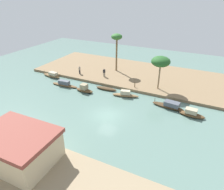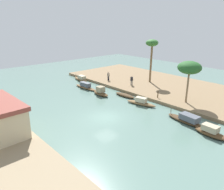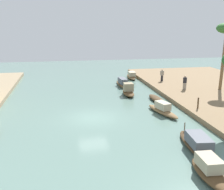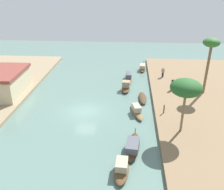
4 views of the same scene
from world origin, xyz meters
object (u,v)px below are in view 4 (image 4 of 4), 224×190
object	(u,v)px
sampan_open_hull	(126,87)
palm_tree_left_near	(186,88)
sampan_near_left_bank	(143,98)
riverside_building	(3,82)
sampan_downstream_large	(133,146)
palm_tree_left_far	(211,46)
sampan_with_tall_canopy	(122,169)
sampan_with_red_awning	(129,77)
sampan_midstream	(143,68)
mooring_post	(164,109)
person_by_mooring	(173,85)
sampan_foreground	(136,111)
person_on_near_bank	(163,72)

from	to	relation	value
sampan_open_hull	palm_tree_left_near	bearing A→B (deg)	-149.71
sampan_near_left_bank	riverside_building	bearing A→B (deg)	88.90
sampan_open_hull	sampan_downstream_large	xyz separation A→B (m)	(-14.12, -1.02, -0.07)
sampan_downstream_large	palm_tree_left_far	size ratio (longest dim) A/B	0.64
sampan_with_tall_canopy	sampan_with_red_awning	world-z (taller)	sampan_with_tall_canopy
palm_tree_left_far	sampan_midstream	bearing A→B (deg)	37.73
sampan_with_red_awning	sampan_open_hull	xyz separation A→B (m)	(-4.47, 0.35, 0.11)
sampan_midstream	mooring_post	size ratio (longest dim) A/B	4.24
person_by_mooring	riverside_building	size ratio (longest dim) A/B	0.22
mooring_post	sampan_foreground	bearing A→B (deg)	82.79
sampan_open_hull	palm_tree_left_near	xyz separation A→B (m)	(-11.04, -5.95, 4.67)
sampan_downstream_large	palm_tree_left_far	xyz separation A→B (m)	(13.18, -9.71, 6.46)
person_by_mooring	riverside_building	bearing A→B (deg)	-141.90
sampan_with_tall_canopy	mooring_post	xyz separation A→B (m)	(10.02, -4.51, 0.52)
sampan_open_hull	sampan_near_left_bank	world-z (taller)	sampan_open_hull
sampan_foreground	sampan_midstream	xyz separation A→B (m)	(16.32, -1.28, 0.02)
sampan_near_left_bank	person_on_near_bank	size ratio (longest dim) A/B	2.40
person_on_near_bank	riverside_building	xyz separation A→B (m)	(-8.10, 22.19, 0.87)
sampan_downstream_large	sampan_midstream	bearing A→B (deg)	1.84
palm_tree_left_near	palm_tree_left_far	xyz separation A→B (m)	(10.11, -4.78, 1.72)
sampan_foreground	sampan_near_left_bank	world-z (taller)	sampan_foreground
sampan_near_left_bank	person_by_mooring	size ratio (longest dim) A/B	2.34
sampan_foreground	sampan_open_hull	world-z (taller)	sampan_open_hull
sampan_downstream_large	riverside_building	size ratio (longest dim) A/B	0.64
sampan_midstream	riverside_building	distance (m)	23.07
sampan_near_left_bank	sampan_with_red_awning	bearing A→B (deg)	12.74
riverside_building	mooring_post	bearing A→B (deg)	-102.32
person_by_mooring	palm_tree_left_far	world-z (taller)	palm_tree_left_far
sampan_near_left_bank	person_by_mooring	world-z (taller)	person_by_mooring
sampan_with_tall_canopy	riverside_building	world-z (taller)	riverside_building
sampan_open_hull	person_on_near_bank	world-z (taller)	person_on_near_bank
sampan_near_left_bank	mooring_post	distance (m)	4.98
sampan_with_red_awning	sampan_downstream_large	xyz separation A→B (m)	(-18.59, -0.67, 0.04)
person_by_mooring	person_on_near_bank	bearing A→B (deg)	130.11
sampan_with_tall_canopy	sampan_midstream	distance (m)	26.87
sampan_foreground	person_on_near_bank	xyz separation A→B (m)	(11.74, -4.28, 0.82)
sampan_with_red_awning	sampan_near_left_bank	world-z (taller)	sampan_with_red_awning
sampan_downstream_large	person_by_mooring	world-z (taller)	person_by_mooring
sampan_downstream_large	palm_tree_left_far	distance (m)	17.60
sampan_with_red_awning	palm_tree_left_far	size ratio (longest dim) A/B	0.71
person_by_mooring	palm_tree_left_far	size ratio (longest dim) A/B	0.22
sampan_midstream	sampan_near_left_bank	xyz separation A→B (m)	(-12.35, 0.42, -0.17)
sampan_with_tall_canopy	person_on_near_bank	xyz separation A→B (m)	(22.16, -5.64, 0.78)
sampan_open_hull	riverside_building	size ratio (longest dim) A/B	0.44
sampan_open_hull	sampan_downstream_large	size ratio (longest dim) A/B	0.69
sampan_open_hull	sampan_downstream_large	distance (m)	14.15
person_on_near_bank	palm_tree_left_far	bearing A→B (deg)	118.93
sampan_midstream	sampan_near_left_bank	size ratio (longest dim) A/B	1.11
sampan_with_red_awning	mooring_post	distance (m)	12.56
sampan_downstream_large	mooring_post	xyz separation A→B (m)	(6.78, -3.59, 0.52)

